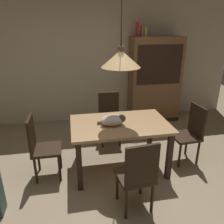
{
  "coord_description": "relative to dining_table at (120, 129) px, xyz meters",
  "views": [
    {
      "loc": [
        -0.53,
        -2.29,
        2.06
      ],
      "look_at": [
        0.05,
        0.77,
        0.85
      ],
      "focal_mm": 35.78,
      "sensor_mm": 36.0,
      "label": 1
    }
  ],
  "objects": [
    {
      "name": "dining_table",
      "position": [
        0.0,
        0.0,
        0.0
      ],
      "size": [
        1.4,
        0.9,
        0.75
      ],
      "color": "tan",
      "rests_on": "ground"
    },
    {
      "name": "chair_far_back",
      "position": [
        0.0,
        0.88,
        -0.14
      ],
      "size": [
        0.41,
        0.41,
        0.93
      ],
      "color": "black",
      "rests_on": "ground"
    },
    {
      "name": "chair_left_side",
      "position": [
        -1.13,
        0.0,
        -0.14
      ],
      "size": [
        0.4,
        0.4,
        0.93
      ],
      "color": "black",
      "rests_on": "ground"
    },
    {
      "name": "book_brown_thick",
      "position": [
        0.81,
        1.75,
        1.31
      ],
      "size": [
        0.06,
        0.24,
        0.22
      ],
      "primitive_type": "cube",
      "color": "brown",
      "rests_on": "hutch_bookcase"
    },
    {
      "name": "book_red_tall",
      "position": [
        0.75,
        1.75,
        1.34
      ],
      "size": [
        0.04,
        0.22,
        0.28
      ],
      "primitive_type": "cube",
      "color": "#B73833",
      "rests_on": "hutch_bookcase"
    },
    {
      "name": "back_wall",
      "position": [
        -0.13,
        2.08,
        0.8
      ],
      "size": [
        6.4,
        0.1,
        2.9
      ],
      "primitive_type": "cube",
      "color": "beige",
      "rests_on": "ground"
    },
    {
      "name": "pendant_lamp",
      "position": [
        0.0,
        0.0,
        1.01
      ],
      "size": [
        0.52,
        0.52,
        1.3
      ],
      "color": "#E5B775"
    },
    {
      "name": "chair_near_front",
      "position": [
        0.01,
        -0.88,
        -0.14
      ],
      "size": [
        0.44,
        0.44,
        0.93
      ],
      "color": "black",
      "rests_on": "ground"
    },
    {
      "name": "ground",
      "position": [
        -0.13,
        -0.57,
        -0.65
      ],
      "size": [
        10.0,
        10.0,
        0.0
      ],
      "primitive_type": "plane",
      "color": "#998466"
    },
    {
      "name": "cat_sleeping",
      "position": [
        -0.11,
        -0.05,
        0.18
      ],
      "size": [
        0.39,
        0.25,
        0.16
      ],
      "color": "beige",
      "rests_on": "dining_table"
    },
    {
      "name": "chair_right_side",
      "position": [
        1.13,
        0.01,
        -0.14
      ],
      "size": [
        0.43,
        0.43,
        0.93
      ],
      "color": "black",
      "rests_on": "ground"
    },
    {
      "name": "book_yellow_short",
      "position": [
        0.88,
        1.75,
        1.29
      ],
      "size": [
        0.04,
        0.2,
        0.18
      ],
      "primitive_type": "cube",
      "color": "gold",
      "rests_on": "hutch_bookcase"
    },
    {
      "name": "hutch_bookcase",
      "position": [
        1.18,
        1.75,
        0.24
      ],
      "size": [
        1.12,
        0.45,
        1.85
      ],
      "color": "brown",
      "rests_on": "ground"
    }
  ]
}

